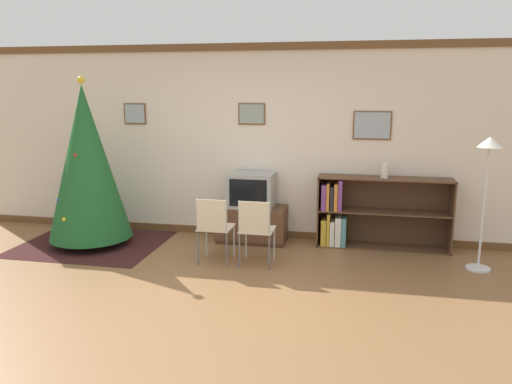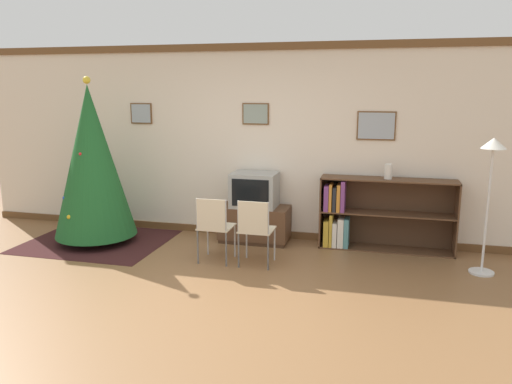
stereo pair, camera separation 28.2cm
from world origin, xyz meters
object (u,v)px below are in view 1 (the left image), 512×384
at_px(folding_chair_left, 214,226).
at_px(vase, 385,170).
at_px(standing_lamp, 487,169).
at_px(tv_console, 252,224).
at_px(bookshelf, 361,214).
at_px(christmas_tree, 87,163).
at_px(television, 251,190).
at_px(folding_chair_right, 256,228).

relative_size(folding_chair_left, vase, 4.14).
distance_m(folding_chair_left, vase, 2.34).
height_order(vase, standing_lamp, standing_lamp).
bearing_deg(vase, folding_chair_left, -153.03).
relative_size(tv_console, bookshelf, 0.55).
xyz_separation_m(christmas_tree, television, (2.12, 0.57, -0.39)).
bearing_deg(folding_chair_right, christmas_tree, 170.44).
height_order(tv_console, folding_chair_left, folding_chair_left).
xyz_separation_m(tv_console, folding_chair_right, (0.26, -0.97, 0.22)).
bearing_deg(standing_lamp, folding_chair_right, -170.80).
relative_size(christmas_tree, tv_console, 2.35).
relative_size(television, bookshelf, 0.36).
relative_size(television, vase, 3.12).
distance_m(television, standing_lamp, 2.95).
distance_m(christmas_tree, folding_chair_left, 2.02).
bearing_deg(christmas_tree, vase, 9.17).
xyz_separation_m(television, vase, (1.76, 0.06, 0.32)).
height_order(television, vase, vase).
relative_size(tv_console, folding_chair_left, 1.17).
bearing_deg(bookshelf, folding_chair_right, -139.59).
bearing_deg(tv_console, christmas_tree, -164.99).
relative_size(folding_chair_left, folding_chair_right, 1.00).
relative_size(television, folding_chair_right, 0.75).
bearing_deg(tv_console, standing_lamp, -10.86).
bearing_deg(vase, standing_lamp, -28.96).
distance_m(tv_console, television, 0.48).
height_order(folding_chair_left, vase, vase).
distance_m(tv_console, bookshelf, 1.51).
height_order(tv_console, bookshelf, bookshelf).
xyz_separation_m(tv_console, vase, (1.76, 0.06, 0.80)).
xyz_separation_m(folding_chair_right, bookshelf, (1.23, 1.05, -0.03)).
xyz_separation_m(christmas_tree, folding_chair_left, (1.86, -0.40, -0.65)).
xyz_separation_m(folding_chair_left, vase, (2.02, 1.03, 0.58)).
height_order(folding_chair_left, bookshelf, bookshelf).
distance_m(television, bookshelf, 1.52).
bearing_deg(folding_chair_left, christmas_tree, 167.86).
xyz_separation_m(christmas_tree, folding_chair_right, (2.38, -0.40, -0.65)).
bearing_deg(folding_chair_right, folding_chair_left, 180.00).
height_order(christmas_tree, folding_chair_left, christmas_tree).
relative_size(folding_chair_right, vase, 4.14).
distance_m(tv_console, folding_chair_left, 1.03).
bearing_deg(folding_chair_left, tv_console, 75.13).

